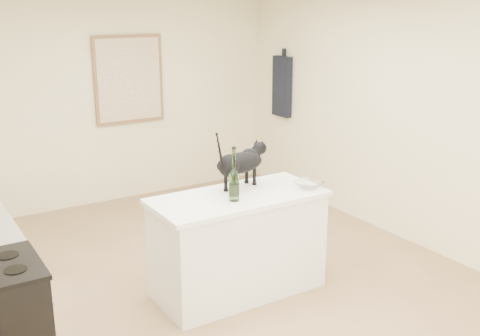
# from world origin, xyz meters

# --- Properties ---
(floor) EXTENTS (5.50, 5.50, 0.00)m
(floor) POSITION_xyz_m (0.00, 0.00, 0.00)
(floor) COLOR #9B7C52
(floor) RESTS_ON ground
(wall_back) EXTENTS (4.50, 0.00, 4.50)m
(wall_back) POSITION_xyz_m (0.00, 2.75, 1.30)
(wall_back) COLOR beige
(wall_back) RESTS_ON ground
(wall_right) EXTENTS (0.00, 5.50, 5.50)m
(wall_right) POSITION_xyz_m (2.25, 0.00, 1.30)
(wall_right) COLOR beige
(wall_right) RESTS_ON ground
(island_base) EXTENTS (1.44, 0.67, 0.86)m
(island_base) POSITION_xyz_m (0.10, -0.20, 0.43)
(island_base) COLOR white
(island_base) RESTS_ON floor
(island_top) EXTENTS (1.50, 0.70, 0.04)m
(island_top) POSITION_xyz_m (0.10, -0.20, 0.88)
(island_top) COLOR white
(island_top) RESTS_ON island_base
(artwork_frame) EXTENTS (0.90, 0.03, 1.10)m
(artwork_frame) POSITION_xyz_m (0.30, 2.72, 1.55)
(artwork_frame) COLOR brown
(artwork_frame) RESTS_ON wall_back
(artwork_canvas) EXTENTS (0.82, 0.00, 1.02)m
(artwork_canvas) POSITION_xyz_m (0.30, 2.70, 1.55)
(artwork_canvas) COLOR beige
(artwork_canvas) RESTS_ON wall_back
(hanging_garment) EXTENTS (0.08, 0.34, 0.80)m
(hanging_garment) POSITION_xyz_m (2.19, 2.05, 1.40)
(hanging_garment) COLOR black
(hanging_garment) RESTS_ON wall_right
(black_cat) EXTENTS (0.62, 0.37, 0.41)m
(black_cat) POSITION_xyz_m (0.21, -0.05, 1.11)
(black_cat) COLOR black
(black_cat) RESTS_ON island_top
(wine_bottle) EXTENTS (0.10, 0.10, 0.40)m
(wine_bottle) POSITION_xyz_m (-0.00, -0.30, 1.10)
(wine_bottle) COLOR #2E6227
(wine_bottle) RESTS_ON island_top
(glass_bowl) EXTENTS (0.31, 0.31, 0.06)m
(glass_bowl) POSITION_xyz_m (0.73, -0.37, 0.93)
(glass_bowl) COLOR white
(glass_bowl) RESTS_ON island_top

